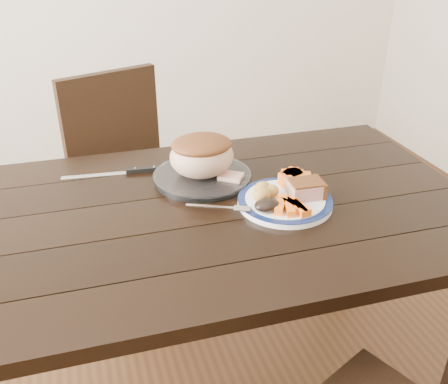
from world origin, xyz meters
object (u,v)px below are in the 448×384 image
object	(u,v)px
chair_far	(128,174)
carving_knife	(132,171)
roast_joint	(202,157)
fork	(223,208)
dinner_plate	(285,202)
serving_platter	(202,178)
dining_table	(196,236)
pork_slice	(306,189)

from	to	relation	value
chair_far	carving_knife	bearing A→B (deg)	67.59
carving_knife	roast_joint	bearing A→B (deg)	-24.13
roast_joint	fork	bearing A→B (deg)	-90.29
dinner_plate	serving_platter	size ratio (longest dim) A/B	0.91
fork	carving_knife	bearing A→B (deg)	146.03
fork	roast_joint	bearing A→B (deg)	115.03
dining_table	carving_knife	xyz separation A→B (m)	(-0.13, 0.28, 0.10)
pork_slice	fork	bearing A→B (deg)	178.06
dinner_plate	roast_joint	size ratio (longest dim) A/B	1.37
roast_joint	dining_table	bearing A→B (deg)	-112.88
dining_table	fork	size ratio (longest dim) A/B	9.70
dining_table	pork_slice	bearing A→B (deg)	-11.08
dining_table	dinner_plate	size ratio (longest dim) A/B	6.09
serving_platter	fork	size ratio (longest dim) A/B	1.74
dining_table	chair_far	world-z (taller)	chair_far
carving_knife	dinner_plate	bearing A→B (deg)	-34.70
serving_platter	roast_joint	bearing A→B (deg)	0.00
serving_platter	roast_joint	distance (m)	0.07
chair_far	dinner_plate	world-z (taller)	chair_far
chair_far	pork_slice	xyz separation A→B (m)	(0.41, -0.79, 0.27)
dining_table	dinner_plate	bearing A→B (deg)	-12.55
dining_table	carving_knife	distance (m)	0.32
dining_table	pork_slice	world-z (taller)	pork_slice
dinner_plate	pork_slice	world-z (taller)	pork_slice
serving_platter	fork	distance (m)	0.21
roast_joint	dinner_plate	bearing A→B (deg)	-50.00
dining_table	fork	bearing A→B (deg)	-38.07
serving_platter	roast_joint	world-z (taller)	roast_joint
pork_slice	fork	distance (m)	0.24
chair_far	serving_platter	world-z (taller)	chair_far
pork_slice	roast_joint	size ratio (longest dim) A/B	0.48
serving_platter	fork	bearing A→B (deg)	-90.29
dinner_plate	serving_platter	world-z (taller)	serving_platter
roast_joint	serving_platter	bearing A→B (deg)	0.00
pork_slice	serving_platter	bearing A→B (deg)	137.44
fork	dinner_plate	bearing A→B (deg)	24.31
chair_far	serving_platter	distance (m)	0.64
pork_slice	fork	world-z (taller)	pork_slice
chair_far	pork_slice	world-z (taller)	chair_far
chair_far	fork	distance (m)	0.84
serving_platter	pork_slice	size ratio (longest dim) A/B	3.15
dining_table	fork	world-z (taller)	fork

